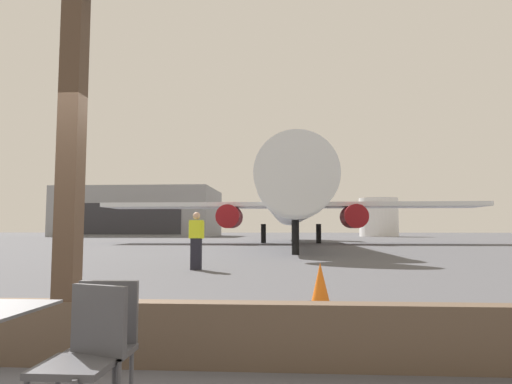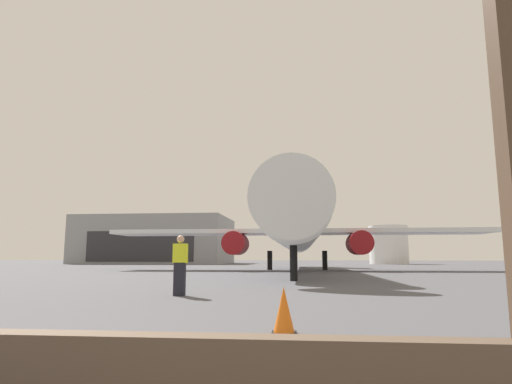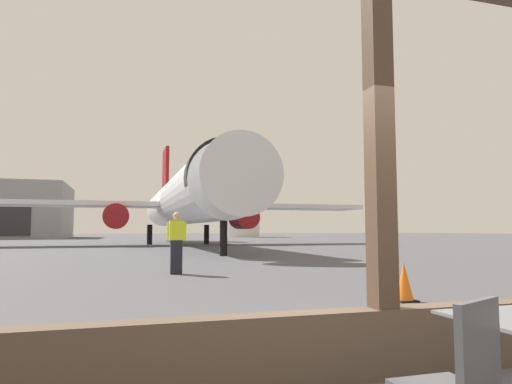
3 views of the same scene
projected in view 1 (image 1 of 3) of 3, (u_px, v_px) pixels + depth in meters
The scene contains 9 objects.
ground_plane at pixel (265, 242), 43.86m from camera, with size 220.00×220.00×0.00m, color #4C4C51.
window_frame at pixel (69, 212), 4.19m from camera, with size 8.85×0.24×3.81m.
cafe_chair_window_left at pixel (86, 349), 2.62m from camera, with size 0.49×0.49×0.89m.
cafe_chair_aisle_left at pixel (102, 338), 2.93m from camera, with size 0.41×0.41×0.88m.
airplane at pixel (291, 200), 36.23m from camera, with size 31.70×36.44×10.42m.
ground_crew_worker at pixel (196, 240), 13.58m from camera, with size 0.52×0.30×1.74m.
traffic_cone at pixel (320, 284), 7.36m from camera, with size 0.36×0.36×0.68m.
distant_hangar at pixel (142, 213), 78.20m from camera, with size 25.38×17.30×8.12m.
fuel_storage_tank at pixel (379, 217), 73.87m from camera, with size 6.29×6.29×6.30m, color white.
Camera 1 is at (2.02, -4.07, 1.23)m, focal length 31.51 mm.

